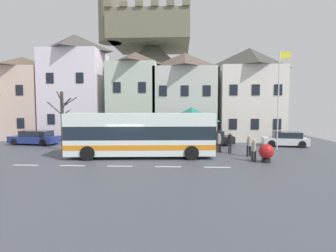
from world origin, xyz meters
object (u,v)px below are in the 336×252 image
Objects in this scene: townhouse_03 at (184,96)px; pedestrian_03 at (254,150)px; pedestrian_00 at (230,141)px; harbour_buoy at (266,152)px; townhouse_04 at (249,94)px; parked_car_00 at (110,138)px; townhouse_00 at (24,98)px; hilltop_castle at (152,80)px; transit_bus at (141,135)px; pedestrian_02 at (219,142)px; parked_car_03 at (211,138)px; flagpole at (279,94)px; parked_car_01 at (35,138)px; bare_tree_00 at (63,118)px; parked_car_02 at (285,139)px; townhouse_01 at (76,87)px; pedestrian_01 at (249,145)px; bus_shelter at (191,115)px; townhouse_02 at (135,95)px; public_bench at (173,140)px.

townhouse_03 reaches higher than pedestrian_03.
harbour_buoy is at bearing -61.82° from pedestrian_00.
townhouse_04 is 2.50× the size of parked_car_00.
hilltop_castle is at bearing 60.73° from townhouse_00.
pedestrian_02 is (5.97, 2.35, -0.82)m from transit_bus.
hilltop_castle is 34.18m from pedestrian_02.
transit_bus is (-10.49, -11.20, -3.48)m from townhouse_04.
parked_car_03 is (9.80, 0.05, 0.02)m from parked_car_00.
flagpole reaches higher than parked_car_00.
townhouse_00 is 2.00× the size of parked_car_01.
pedestrian_00 reaches higher than parked_car_03.
bare_tree_00 reaches higher than transit_bus.
pedestrian_00 is (22.55, -9.72, -3.77)m from townhouse_00.
parked_car_02 is at bearing 35.23° from pedestrian_00.
transit_bus reaches higher than harbour_buoy.
parked_car_03 is (21.56, -5.15, -4.09)m from townhouse_00.
parked_car_01 is 20.49m from pedestrian_03.
parked_car_02 is (12.66, 6.00, -0.96)m from transit_bus.
townhouse_01 is 7.67× the size of pedestrian_01.
bus_shelter is at bearing 141.49° from pedestrian_00.
harbour_buoy is at bearing -74.44° from pedestrian_01.
townhouse_02 is at bearing 131.70° from pedestrian_02.
townhouse_02 reaches higher than pedestrian_03.
pedestrian_00 is at bearing -70.64° from townhouse_03.
transit_bus is 7.93m from pedestrian_03.
parked_car_03 is (5.78, 6.40, -0.94)m from transit_bus.
flagpole is at bearing 63.29° from harbour_buoy.
parked_car_01 is at bearing 164.57° from pedestrian_01.
pedestrian_03 is 0.18× the size of flagpole.
pedestrian_03 is (7.80, -1.16, -0.82)m from transit_bus.
pedestrian_02 is 1.23× the size of harbour_buoy.
pedestrian_03 is at bearing -53.26° from bus_shelter.
townhouse_02 is 17.78m from harbour_buoy.
flagpole is at bearing 43.90° from pedestrian_01.
transit_bus is 7.76m from bare_tree_00.
public_bench is (-10.51, 0.60, -0.19)m from parked_car_02.
harbour_buoy is (1.77, -3.30, -0.31)m from pedestrian_00.
townhouse_00 reaches higher than parked_car_02.
pedestrian_02 is at bearing 146.98° from pedestrian_00.
townhouse_03 is 0.92× the size of transit_bus.
pedestrian_02 is (0.19, -4.05, 0.12)m from parked_car_03.
public_bench is (-1.67, 2.41, -2.53)m from bus_shelter.
parked_car_03 is at bearing -3.10° from public_bench.
bus_shelter is (6.28, -7.64, -2.02)m from townhouse_02.
townhouse_03 is 6.92m from public_bench.
parked_car_02 is at bearing -13.25° from townhouse_01.
townhouse_01 is at bearing 148.67° from pedestrian_01.
parked_car_00 is at bearing 170.37° from flagpole.
flagpole reaches higher than bare_tree_00.
hilltop_castle is (12.74, 22.72, 4.27)m from townhouse_00.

